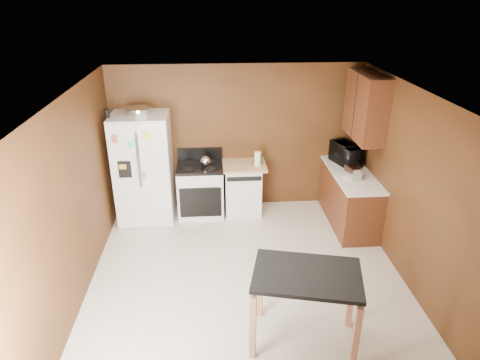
{
  "coord_description": "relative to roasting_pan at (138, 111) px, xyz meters",
  "views": [
    {
      "loc": [
        -0.42,
        -4.67,
        3.62
      ],
      "look_at": [
        -0.04,
        0.85,
        1.1
      ],
      "focal_mm": 32.0,
      "sensor_mm": 36.0,
      "label": 1
    }
  ],
  "objects": [
    {
      "name": "microwave",
      "position": [
        3.36,
        -0.07,
        -0.79
      ],
      "size": [
        0.55,
        0.66,
        0.31
      ],
      "primitive_type": "imported",
      "rotation": [
        0.0,
        0.0,
        1.9
      ],
      "color": "black",
      "rests_on": "right_cabinets"
    },
    {
      "name": "right_cabinets",
      "position": [
        3.39,
        -0.45,
        -0.94
      ],
      "size": [
        0.63,
        1.58,
        2.45
      ],
      "color": "brown",
      "rests_on": "ground"
    },
    {
      "name": "floor",
      "position": [
        1.56,
        -1.93,
        -1.85
      ],
      "size": [
        4.5,
        4.5,
        0.0
      ],
      "primitive_type": "plane",
      "color": "silver",
      "rests_on": "ground"
    },
    {
      "name": "roasting_pan",
      "position": [
        0.0,
        0.0,
        0.0
      ],
      "size": [
        0.39,
        0.39,
        0.1
      ],
      "primitive_type": "cylinder",
      "color": "silver",
      "rests_on": "refrigerator"
    },
    {
      "name": "green_canister",
      "position": [
        1.92,
        0.07,
        -0.9
      ],
      "size": [
        0.12,
        0.12,
        0.12
      ],
      "primitive_type": "cylinder",
      "rotation": [
        0.0,
        0.0,
        -0.21
      ],
      "color": "green",
      "rests_on": "dishwasher"
    },
    {
      "name": "gas_range",
      "position": [
        0.92,
        -0.0,
        -1.39
      ],
      "size": [
        0.76,
        0.68,
        1.1
      ],
      "color": "white",
      "rests_on": "ground"
    },
    {
      "name": "wall_left",
      "position": [
        -0.54,
        -1.93,
        -0.6
      ],
      "size": [
        0.0,
        4.5,
        4.5
      ],
      "primitive_type": "plane",
      "rotation": [
        1.57,
        0.0,
        1.57
      ],
      "color": "#562F16",
      "rests_on": "ground"
    },
    {
      "name": "paper_towel",
      "position": [
        1.88,
        -0.06,
        -0.84
      ],
      "size": [
        0.11,
        0.11,
        0.24
      ],
      "primitive_type": "cylinder",
      "rotation": [
        0.0,
        0.0,
        -0.06
      ],
      "color": "white",
      "rests_on": "dishwasher"
    },
    {
      "name": "wall_front",
      "position": [
        1.56,
        -4.18,
        -0.6
      ],
      "size": [
        4.2,
        0.0,
        4.2
      ],
      "primitive_type": "plane",
      "rotation": [
        -1.57,
        0.0,
        0.0
      ],
      "color": "#562F16",
      "rests_on": "ground"
    },
    {
      "name": "pen_cup",
      "position": [
        -0.45,
        -0.17,
        0.01
      ],
      "size": [
        0.08,
        0.08,
        0.12
      ],
      "primitive_type": "cylinder",
      "color": "black",
      "rests_on": "refrigerator"
    },
    {
      "name": "ceiling",
      "position": [
        1.56,
        -1.93,
        0.65
      ],
      "size": [
        4.5,
        4.5,
        0.0
      ],
      "primitive_type": "plane",
      "rotation": [
        3.14,
        0.0,
        0.0
      ],
      "color": "white",
      "rests_on": "ground"
    },
    {
      "name": "island",
      "position": [
        2.08,
        -3.03,
        -1.09
      ],
      "size": [
        1.26,
        0.98,
        0.91
      ],
      "color": "black",
      "rests_on": "ground"
    },
    {
      "name": "toaster",
      "position": [
        3.29,
        -0.68,
        -0.85
      ],
      "size": [
        0.22,
        0.29,
        0.19
      ],
      "primitive_type": "cube",
      "rotation": [
        0.0,
        0.0,
        0.23
      ],
      "color": "silver",
      "rests_on": "right_cabinets"
    },
    {
      "name": "kettle",
      "position": [
        1.01,
        -0.04,
        -0.86
      ],
      "size": [
        0.18,
        0.18,
        0.18
      ],
      "primitive_type": "sphere",
      "color": "silver",
      "rests_on": "gas_range"
    },
    {
      "name": "wall_right",
      "position": [
        3.66,
        -1.93,
        -0.6
      ],
      "size": [
        0.0,
        4.5,
        4.5
      ],
      "primitive_type": "plane",
      "rotation": [
        1.57,
        0.0,
        -1.57
      ],
      "color": "#562F16",
      "rests_on": "ground"
    },
    {
      "name": "dishwasher",
      "position": [
        1.64,
        0.02,
        -1.4
      ],
      "size": [
        0.78,
        0.63,
        0.89
      ],
      "color": "white",
      "rests_on": "ground"
    },
    {
      "name": "wall_back",
      "position": [
        1.56,
        0.32,
        -0.6
      ],
      "size": [
        4.2,
        0.0,
        4.2
      ],
      "primitive_type": "plane",
      "rotation": [
        1.57,
        0.0,
        0.0
      ],
      "color": "#562F16",
      "rests_on": "ground"
    },
    {
      "name": "refrigerator",
      "position": [
        0.01,
        -0.06,
        -0.95
      ],
      "size": [
        0.9,
        0.8,
        1.8
      ],
      "color": "white",
      "rests_on": "ground"
    }
  ]
}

